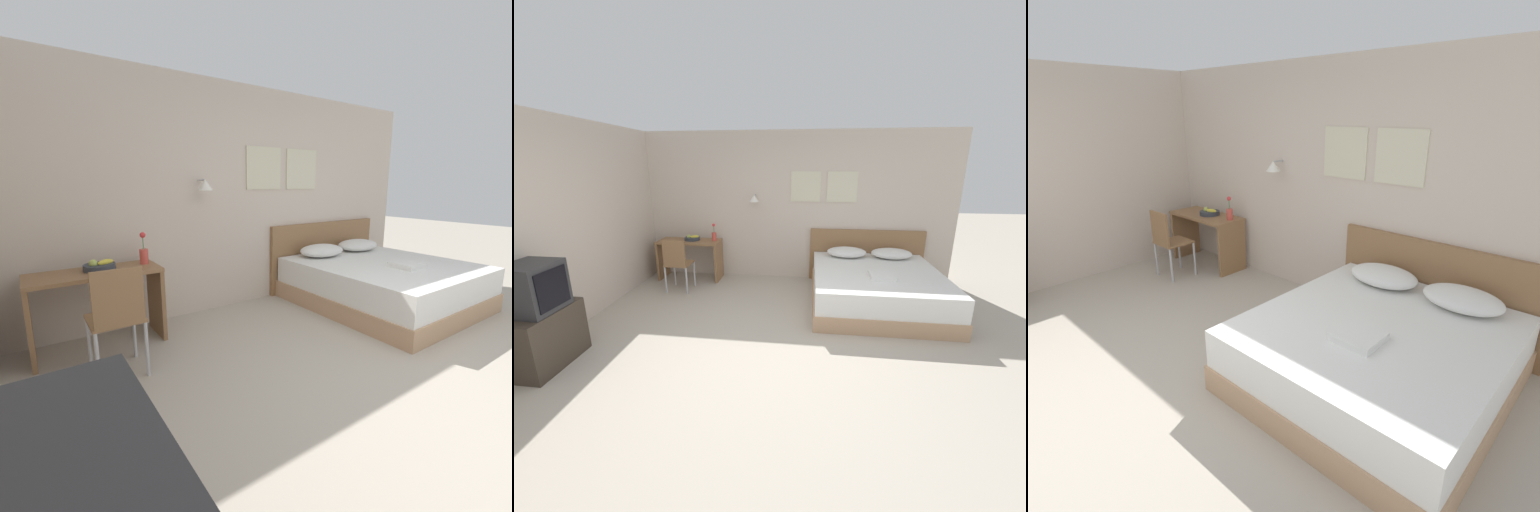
% 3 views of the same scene
% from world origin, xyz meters
% --- Properties ---
extents(ground_plane, '(24.00, 24.00, 0.00)m').
position_xyz_m(ground_plane, '(0.00, 0.00, 0.00)').
color(ground_plane, '#B2A899').
extents(wall_back, '(5.92, 0.31, 2.65)m').
position_xyz_m(wall_back, '(0.01, 2.74, 1.33)').
color(wall_back, beige).
rests_on(wall_back, ground_plane).
extents(bed, '(1.88, 2.02, 0.54)m').
position_xyz_m(bed, '(1.47, 1.64, 0.27)').
color(bed, tan).
rests_on(bed, ground_plane).
extents(headboard, '(2.00, 0.06, 0.95)m').
position_xyz_m(headboard, '(1.47, 2.68, 0.48)').
color(headboard, '#8E6642').
rests_on(headboard, ground_plane).
extents(pillow_left, '(0.67, 0.47, 0.16)m').
position_xyz_m(pillow_left, '(1.09, 2.37, 0.62)').
color(pillow_left, white).
rests_on(pillow_left, bed).
extents(pillow_right, '(0.67, 0.47, 0.16)m').
position_xyz_m(pillow_right, '(1.84, 2.37, 0.62)').
color(pillow_right, white).
rests_on(pillow_right, bed).
extents(folded_towel_near_foot, '(0.34, 0.31, 0.06)m').
position_xyz_m(folded_towel_near_foot, '(1.47, 1.34, 0.57)').
color(folded_towel_near_foot, white).
rests_on(folded_towel_near_foot, bed).
extents(desk, '(1.13, 0.49, 0.73)m').
position_xyz_m(desk, '(-1.75, 2.40, 0.51)').
color(desk, '#8E6642').
rests_on(desk, ground_plane).
extents(desk_chair, '(0.40, 0.40, 0.91)m').
position_xyz_m(desk_chair, '(-1.72, 1.74, 0.54)').
color(desk_chair, '#8E6642').
rests_on(desk_chair, ground_plane).
extents(fruit_bowl, '(0.28, 0.28, 0.11)m').
position_xyz_m(fruit_bowl, '(-1.70, 2.43, 0.77)').
color(fruit_bowl, '#333842').
rests_on(fruit_bowl, desk).
extents(flower_vase, '(0.08, 0.08, 0.32)m').
position_xyz_m(flower_vase, '(-1.28, 2.45, 0.84)').
color(flower_vase, '#D14C42').
rests_on(flower_vase, desk).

